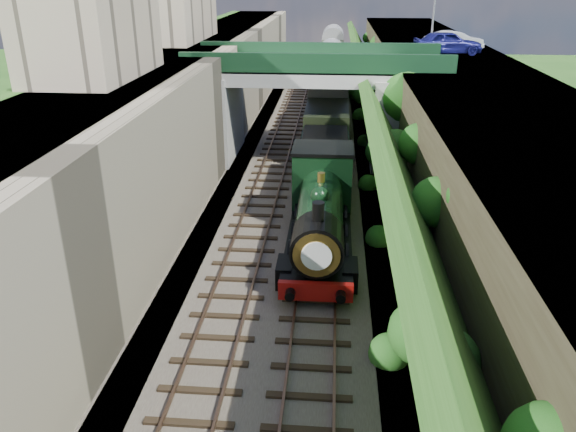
{
  "coord_description": "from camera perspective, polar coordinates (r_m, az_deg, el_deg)",
  "views": [
    {
      "loc": [
        1.64,
        -12.06,
        11.43
      ],
      "look_at": [
        0.0,
        7.85,
        2.8
      ],
      "focal_mm": 35.0,
      "sensor_mm": 36.0,
      "label": 1
    }
  ],
  "objects": [
    {
      "name": "lamppost",
      "position": [
        44.26,
        14.73,
        20.26
      ],
      "size": [
        0.87,
        0.15,
        6.0
      ],
      "color": "gray",
      "rests_on": "street_plateau_right"
    },
    {
      "name": "coach_rear",
      "position": [
        80.5,
        4.56,
        16.61
      ],
      "size": [
        2.9,
        18.0,
        3.7
      ],
      "color": "black",
      "rests_on": "trackbed"
    },
    {
      "name": "ground",
      "position": [
        16.7,
        -2.36,
        -19.87
      ],
      "size": [
        160.0,
        160.0,
        0.0
      ],
      "primitive_type": "plane",
      "color": "#1E4714",
      "rests_on": "ground"
    },
    {
      "name": "car_silver",
      "position": [
        44.73,
        16.52,
        16.71
      ],
      "size": [
        4.44,
        2.62,
        1.38
      ],
      "primitive_type": "imported",
      "rotation": [
        0.0,
        0.0,
        1.86
      ],
      "color": "#B1B2B6",
      "rests_on": "street_plateau_right"
    },
    {
      "name": "track_right",
      "position": [
        33.95,
        3.72,
        4.09
      ],
      "size": [
        2.5,
        90.0,
        0.2
      ],
      "color": "black",
      "rests_on": "trackbed"
    },
    {
      "name": "tender",
      "position": [
        31.33,
        3.68,
        5.07
      ],
      "size": [
        2.7,
        6.0,
        3.05
      ],
      "color": "black",
      "rests_on": "trackbed"
    },
    {
      "name": "building_near",
      "position": [
        28.44,
        -19.26,
        17.25
      ],
      "size": [
        4.0,
        8.0,
        4.0
      ],
      "primitive_type": "cube",
      "color": "gray",
      "rests_on": "street_plateau_left"
    },
    {
      "name": "coach_front",
      "position": [
        43.38,
        4.09,
        10.82
      ],
      "size": [
        2.9,
        18.0,
        3.7
      ],
      "color": "black",
      "rests_on": "trackbed"
    },
    {
      "name": "street_plateau_left",
      "position": [
        34.7,
        -13.47,
        9.52
      ],
      "size": [
        6.0,
        90.0,
        7.0
      ],
      "primitive_type": "cube",
      "color": "#262628",
      "rests_on": "ground"
    },
    {
      "name": "road_bridge",
      "position": [
        36.81,
        3.61,
        11.8
      ],
      "size": [
        16.0,
        6.4,
        7.25
      ],
      "color": "gray",
      "rests_on": "ground"
    },
    {
      "name": "track_left",
      "position": [
        34.15,
        -1.67,
        4.24
      ],
      "size": [
        2.5,
        90.0,
        0.2
      ],
      "color": "black",
      "rests_on": "trackbed"
    },
    {
      "name": "locomotive",
      "position": [
        24.34,
        3.3,
        0.26
      ],
      "size": [
        3.1,
        10.22,
        3.83
      ],
      "color": "black",
      "rests_on": "trackbed"
    },
    {
      "name": "coach_middle",
      "position": [
        61.87,
        4.39,
        14.59
      ],
      "size": [
        2.9,
        18.0,
        3.7
      ],
      "color": "black",
      "rests_on": "trackbed"
    },
    {
      "name": "street_plateau_right",
      "position": [
        34.03,
        18.1,
        8.1
      ],
      "size": [
        8.0,
        90.0,
        6.25
      ],
      "primitive_type": "cube",
      "color": "#262628",
      "rests_on": "ground"
    },
    {
      "name": "retaining_wall",
      "position": [
        33.79,
        -7.73,
        9.59
      ],
      "size": [
        1.0,
        90.0,
        7.0
      ],
      "primitive_type": "cube",
      "color": "#756B56",
      "rests_on": "ground"
    },
    {
      "name": "car_blue",
      "position": [
        42.27,
        15.91,
        16.58
      ],
      "size": [
        4.89,
        2.53,
        1.59
      ],
      "primitive_type": "imported",
      "rotation": [
        0.0,
        0.0,
        1.71
      ],
      "color": "navy",
      "rests_on": "street_plateau_right"
    },
    {
      "name": "embankment_slope",
      "position": [
        32.94,
        10.52,
        7.77
      ],
      "size": [
        4.56,
        90.0,
        6.36
      ],
      "color": "#1E4714",
      "rests_on": "ground"
    },
    {
      "name": "tree",
      "position": [
        35.12,
        11.86,
        11.75
      ],
      "size": [
        3.6,
        3.8,
        6.6
      ],
      "color": "black",
      "rests_on": "ground"
    },
    {
      "name": "trackbed",
      "position": [
        34.04,
        1.69,
        3.92
      ],
      "size": [
        10.0,
        90.0,
        0.2
      ],
      "primitive_type": "cube",
      "color": "#473F38",
      "rests_on": "ground"
    }
  ]
}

